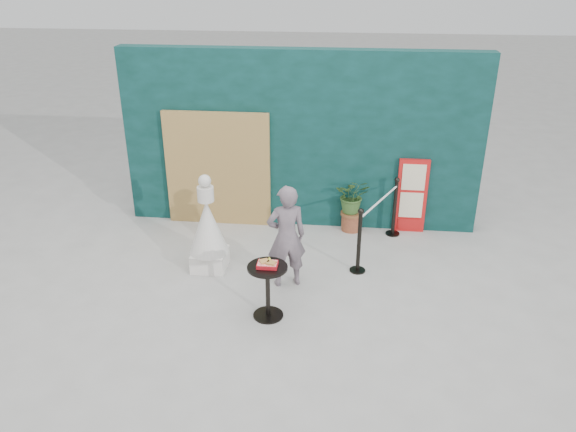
# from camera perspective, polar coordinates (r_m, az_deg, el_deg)

# --- Properties ---
(ground) EXTENTS (60.00, 60.00, 0.00)m
(ground) POSITION_cam_1_polar(r_m,az_deg,el_deg) (7.36, -1.04, -11.06)
(ground) COLOR #ADAAA5
(ground) RESTS_ON ground
(back_wall) EXTENTS (6.00, 0.30, 3.00)m
(back_wall) POSITION_cam_1_polar(r_m,az_deg,el_deg) (9.51, 1.29, 7.70)
(back_wall) COLOR #092B26
(back_wall) RESTS_ON ground
(bamboo_fence) EXTENTS (1.80, 0.08, 2.00)m
(bamboo_fence) POSITION_cam_1_polar(r_m,az_deg,el_deg) (9.69, -7.15, 4.72)
(bamboo_fence) COLOR tan
(bamboo_fence) RESTS_ON ground
(woman) EXTENTS (0.64, 0.52, 1.52)m
(woman) POSITION_cam_1_polar(r_m,az_deg,el_deg) (7.83, -0.16, -2.10)
(woman) COLOR slate
(woman) RESTS_ON ground
(menu_board) EXTENTS (0.50, 0.07, 1.30)m
(menu_board) POSITION_cam_1_polar(r_m,az_deg,el_deg) (9.65, 12.45, 1.98)
(menu_board) COLOR red
(menu_board) RESTS_ON ground
(statue) EXTENTS (0.59, 0.59, 1.51)m
(statue) POSITION_cam_1_polar(r_m,az_deg,el_deg) (8.39, -8.13, -1.54)
(statue) COLOR silver
(statue) RESTS_ON ground
(cafe_table) EXTENTS (0.52, 0.52, 0.75)m
(cafe_table) POSITION_cam_1_polar(r_m,az_deg,el_deg) (7.26, -2.08, -6.86)
(cafe_table) COLOR black
(cafe_table) RESTS_ON ground
(food_basket) EXTENTS (0.26, 0.19, 0.11)m
(food_basket) POSITION_cam_1_polar(r_m,az_deg,el_deg) (7.12, -2.09, -4.88)
(food_basket) COLOR red
(food_basket) RESTS_ON cafe_table
(planter) EXTENTS (0.57, 0.49, 0.96)m
(planter) POSITION_cam_1_polar(r_m,az_deg,el_deg) (9.57, 6.56, 1.63)
(planter) COLOR #965C31
(planter) RESTS_ON ground
(stanchion_barrier) EXTENTS (0.84, 1.54, 1.03)m
(stanchion_barrier) POSITION_cam_1_polar(r_m,az_deg,el_deg) (8.93, 9.13, -0.77)
(stanchion_barrier) COLOR black
(stanchion_barrier) RESTS_ON ground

